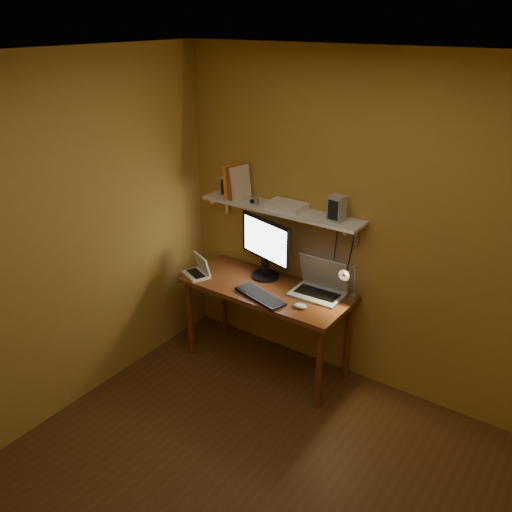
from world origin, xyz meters
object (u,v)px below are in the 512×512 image
Objects in this scene: speaker_left at (228,186)px; router at (287,206)px; keyboard at (260,296)px; mouse at (300,306)px; desk_lamp at (349,279)px; monitor at (265,245)px; laptop at (320,285)px; desk at (266,296)px; netbook at (199,270)px; speaker_right at (337,208)px; wall_shelf at (281,210)px; shelf_camera at (254,201)px.

router is (0.58, 0.00, -0.06)m from speaker_left.
mouse is at bearing 22.07° from keyboard.
desk_lamp is (0.26, 0.27, 0.19)m from mouse.
keyboard is at bearing -25.14° from speaker_left.
monitor is at bearing -162.36° from router.
speaker_left reaches higher than laptop.
netbook is (-0.60, -0.15, 0.14)m from desk.
desk is 0.21m from keyboard.
monitor reaches higher than desk_lamp.
desk_lamp reaches higher than laptop.
mouse is 0.78m from speaker_right.
netbook is at bearing -156.99° from speaker_right.
desk is at bearing -103.07° from router.
keyboard is at bearing -80.61° from wall_shelf.
monitor is 1.95× the size of netbook.
wall_shelf is 0.77m from desk_lamp.
desk is at bearing 151.65° from mouse.
desk is at bearing -37.07° from monitor.
monitor is at bearing 0.64° from speaker_left.
router is at bearing 76.93° from desk.
shelf_camera is (-0.29, 0.32, 0.64)m from keyboard.
netbook is 0.94× the size of router.
desk is at bearing -32.37° from shelf_camera.
netbook is 0.95m from router.
router reaches higher than netbook.
wall_shelf is at bearing 174.12° from desk_lamp.
desk is 3.41× the size of laptop.
wall_shelf is 4.63× the size of router.
wall_shelf is 13.92× the size of mouse.
wall_shelf is at bearing 53.73° from netbook.
speaker_right is 1.84× the size of shelf_camera.
speaker_right is at bearing 65.45° from mouse.
desk is 2.52× the size of monitor.
laptop is 1.13m from speaker_left.
speaker_right is at bearing -0.45° from wall_shelf.
monitor is 0.40m from router.
router is at bearing 126.80° from mouse.
keyboard is at bearing -153.02° from desk_lamp.
desk is 3.73× the size of desk_lamp.
laptop is 0.86m from shelf_camera.
speaker_left reaches higher than monitor.
desk is 7.32× the size of speaker_right.
desk_lamp reaches higher than keyboard.
desk_lamp is at bearing -15.13° from speaker_right.
netbook is 0.77m from shelf_camera.
desk is 0.63m from netbook.
router is at bearing 12.59° from shelf_camera.
laptop is 2.15× the size of speaker_right.
speaker_right is at bearing 19.25° from monitor.
router is (-0.36, 0.05, 0.57)m from laptop.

